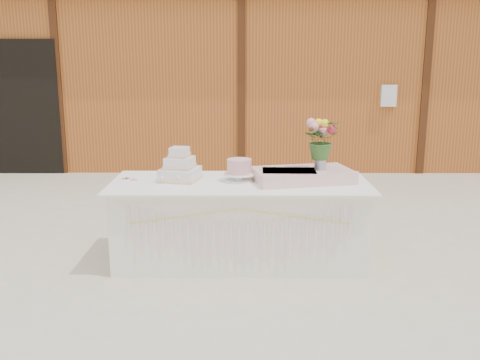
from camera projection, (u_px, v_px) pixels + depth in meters
ground at (240, 260)px, 5.14m from camera, size 80.00×80.00×0.00m
barn at (241, 70)px, 10.61m from camera, size 12.60×4.60×3.30m
cake_table at (240, 221)px, 5.05m from camera, size 2.40×1.00×0.77m
wedding_cake at (180, 169)px, 5.03m from camera, size 0.41×0.41×0.31m
pink_cake_stand at (239, 169)px, 4.97m from camera, size 0.29×0.29×0.21m
satin_runner at (303, 175)px, 4.99m from camera, size 0.98×0.70×0.11m
flower_vase at (320, 162)px, 4.95m from camera, size 0.11×0.11×0.15m
bouquet at (321, 135)px, 4.89m from camera, size 0.43×0.42×0.36m
loose_flowers at (129, 178)px, 5.08m from camera, size 0.19×0.34×0.02m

